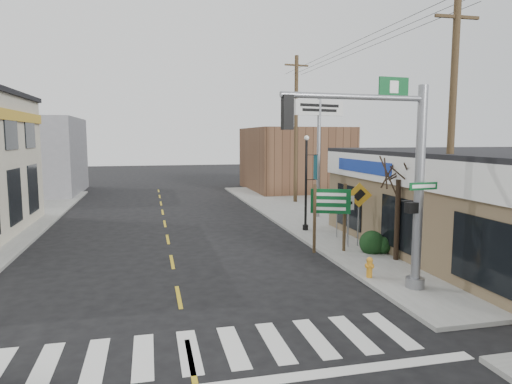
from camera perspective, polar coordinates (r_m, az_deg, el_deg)
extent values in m
plane|color=black|center=(10.58, -8.17, -20.06)|extent=(140.00, 140.00, 0.00)
cube|color=gray|center=(24.89, 10.16, -4.15)|extent=(6.00, 38.00, 0.13)
cube|color=gold|center=(18.06, -10.45, -8.57)|extent=(0.12, 56.00, 0.01)
cube|color=silver|center=(10.93, -8.37, -19.10)|extent=(11.00, 2.20, 0.01)
cube|color=brown|center=(41.47, 4.73, 4.12)|extent=(8.00, 10.00, 5.60)
cube|color=slate|center=(42.68, -27.16, 4.00)|extent=(9.00, 10.00, 6.40)
cylinder|color=gray|center=(14.68, 19.71, 0.39)|extent=(0.29, 0.29, 6.19)
cylinder|color=gray|center=(13.54, 11.93, 11.50)|extent=(4.54, 0.17, 0.17)
cube|color=black|center=(12.78, 3.31, 9.83)|extent=(0.29, 0.23, 0.93)
cube|color=#09471D|center=(14.48, 20.20, 0.70)|extent=(0.98, 0.04, 0.23)
cube|color=#09471D|center=(14.13, 16.61, 12.42)|extent=(0.98, 0.05, 0.57)
cube|color=black|center=(14.57, 18.90, -1.87)|extent=(0.33, 0.27, 0.33)
cube|color=#483721|center=(18.47, 7.33, -3.34)|extent=(0.10, 0.10, 2.79)
cube|color=#483721|center=(18.96, 11.00, -3.14)|extent=(0.10, 0.10, 2.79)
cube|color=#074425|center=(18.54, 9.30, -1.15)|extent=(1.59, 0.05, 1.00)
cylinder|color=#C27E1D|center=(15.86, 13.99, -9.34)|extent=(0.20, 0.20, 0.55)
sphere|color=#C27E1D|center=(15.78, 14.02, -8.27)|extent=(0.22, 0.22, 0.22)
cylinder|color=gray|center=(20.00, 12.67, -3.07)|extent=(0.06, 0.06, 2.51)
cube|color=#C88D1A|center=(19.83, 12.78, -0.37)|extent=(1.06, 0.03, 1.06)
cylinder|color=black|center=(22.84, 6.26, 0.89)|extent=(0.12, 0.12, 4.57)
sphere|color=silver|center=(22.72, 6.34, 6.74)|extent=(0.25, 0.25, 0.25)
cube|color=#12434C|center=(22.93, 7.43, 3.10)|extent=(0.02, 0.48, 1.23)
cylinder|color=gray|center=(26.77, 7.82, 4.44)|extent=(0.21, 0.21, 7.08)
cube|color=silver|center=(26.80, 7.92, 10.40)|extent=(3.33, 0.18, 0.89)
cylinder|color=black|center=(18.07, 17.24, -3.36)|extent=(0.19, 0.19, 3.07)
ellipsoid|color=black|center=(17.15, 27.15, -8.12)|extent=(1.16, 1.16, 0.87)
ellipsoid|color=black|center=(19.17, 14.29, -6.20)|extent=(1.02, 1.02, 0.76)
cylinder|color=#443320|center=(16.48, 23.17, 5.93)|extent=(0.24, 0.24, 9.07)
cube|color=#443320|center=(16.92, 23.84, 19.40)|extent=(1.58, 0.10, 0.10)
cylinder|color=#402D1C|center=(32.87, 5.01, 7.75)|extent=(0.27, 0.27, 10.33)
cube|color=#402D1C|center=(33.25, 5.10, 15.51)|extent=(1.80, 0.11, 0.11)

